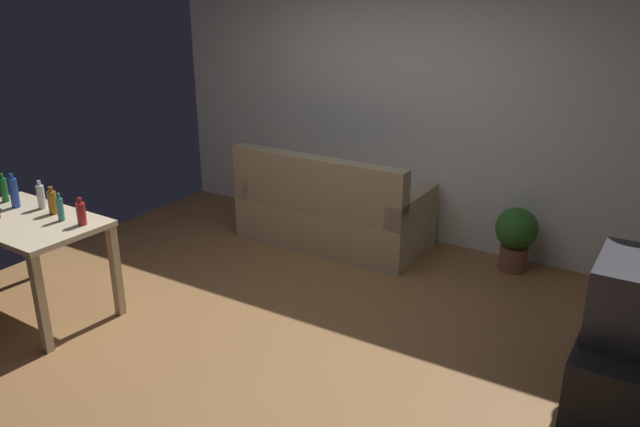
{
  "coord_description": "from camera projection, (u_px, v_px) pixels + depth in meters",
  "views": [
    {
      "loc": [
        2.4,
        -3.23,
        2.38
      ],
      "look_at": [
        0.1,
        0.5,
        0.75
      ],
      "focal_mm": 35.01,
      "sensor_mm": 36.0,
      "label": 1
    }
  ],
  "objects": [
    {
      "name": "bottle_tall",
      "position": [
        60.0,
        209.0,
        4.48
      ],
      "size": [
        0.05,
        0.05,
        0.21
      ],
      "color": "teal",
      "rests_on": "desk"
    },
    {
      "name": "bottle_clear",
      "position": [
        41.0,
        196.0,
        4.72
      ],
      "size": [
        0.06,
        0.06,
        0.22
      ],
      "color": "silver",
      "rests_on": "desk"
    },
    {
      "name": "bottle_blue",
      "position": [
        14.0,
        192.0,
        4.74
      ],
      "size": [
        0.06,
        0.06,
        0.27
      ],
      "color": "#2347A3",
      "rests_on": "desk"
    },
    {
      "name": "ground_plane",
      "position": [
        273.0,
        328.0,
        4.59
      ],
      "size": [
        5.2,
        4.4,
        0.02
      ],
      "primitive_type": "cube",
      "color": "olive"
    },
    {
      "name": "bottle_red",
      "position": [
        81.0,
        213.0,
        4.4
      ],
      "size": [
        0.06,
        0.06,
        0.2
      ],
      "color": "#AD2323",
      "rests_on": "desk"
    },
    {
      "name": "bottle_amber",
      "position": [
        52.0,
        202.0,
        4.61
      ],
      "size": [
        0.07,
        0.07,
        0.21
      ],
      "color": "#9E6019",
      "rests_on": "desk"
    },
    {
      "name": "bottle_green",
      "position": [
        4.0,
        190.0,
        4.86
      ],
      "size": [
        0.06,
        0.06,
        0.23
      ],
      "color": "#1E722D",
      "rests_on": "desk"
    },
    {
      "name": "wall_rear",
      "position": [
        406.0,
        98.0,
        5.87
      ],
      "size": [
        5.2,
        0.1,
        2.7
      ],
      "primitive_type": "cube",
      "color": "white",
      "rests_on": "ground_plane"
    },
    {
      "name": "potted_plant",
      "position": [
        516.0,
        235.0,
        5.38
      ],
      "size": [
        0.36,
        0.36,
        0.57
      ],
      "color": "brown",
      "rests_on": "ground_plane"
    },
    {
      "name": "couch",
      "position": [
        331.0,
        213.0,
        5.96
      ],
      "size": [
        1.77,
        0.84,
        0.92
      ],
      "rotation": [
        0.0,
        0.0,
        3.14
      ],
      "color": "tan",
      "rests_on": "ground_plane"
    },
    {
      "name": "tv",
      "position": [
        632.0,
        296.0,
        3.55
      ],
      "size": [
        0.41,
        0.6,
        0.44
      ],
      "rotation": [
        0.0,
        0.0,
        1.57
      ],
      "color": "#2D2D33",
      "rests_on": "tv_stand"
    },
    {
      "name": "tv_stand",
      "position": [
        618.0,
        365.0,
        3.71
      ],
      "size": [
        0.44,
        1.1,
        0.48
      ],
      "rotation": [
        0.0,
        0.0,
        1.57
      ],
      "color": "black",
      "rests_on": "ground_plane"
    },
    {
      "name": "desk",
      "position": [
        27.0,
        232.0,
        4.59
      ],
      "size": [
        1.22,
        0.74,
        0.76
      ],
      "rotation": [
        0.0,
        0.0,
        -0.03
      ],
      "color": "#C6B28E",
      "rests_on": "ground_plane"
    }
  ]
}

